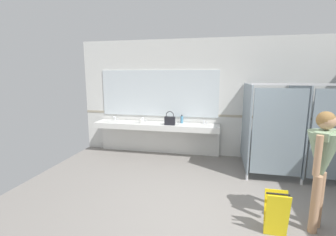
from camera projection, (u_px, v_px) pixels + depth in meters
The scene contains 11 objects.
ground_plane at pixel (207, 221), 3.45m from camera, with size 7.08×6.25×0.10m, color gray.
wall_back at pixel (214, 98), 5.96m from camera, with size 7.08×0.12×2.95m, color silver.
wall_back_tile_band at pixel (214, 115), 5.97m from camera, with size 7.08×0.01×0.06m, color #9E937F.
vanity_counter at pixel (157, 131), 6.15m from camera, with size 3.22×0.54×0.96m.
mirror_panel at pixel (158, 93), 6.16m from camera, with size 3.12×0.02×1.19m, color silver.
bathroom_stalls at pixel (299, 128), 4.74m from camera, with size 2.06×1.44×1.92m.
person_standing at pixel (322, 157), 3.01m from camera, with size 0.55×0.55×1.61m.
handbag at pixel (170, 120), 5.80m from camera, with size 0.26×0.11×0.34m.
soap_dispenser at pixel (182, 119), 6.04m from camera, with size 0.07×0.07×0.22m.
paper_cup at pixel (141, 121), 6.03m from camera, with size 0.07×0.07×0.11m, color white.
wet_floor_sign at pixel (276, 214), 3.01m from camera, with size 0.28×0.19×0.59m.
Camera 1 is at (0.09, -3.18, 2.05)m, focal length 25.17 mm.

